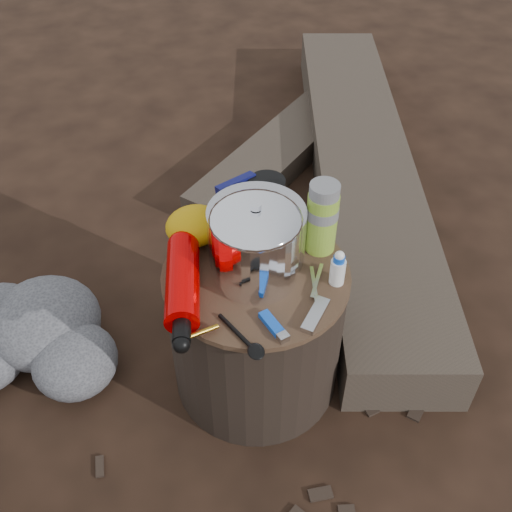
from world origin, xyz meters
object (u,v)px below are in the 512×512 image
object	(u,v)px
stump	(256,329)
thermos	(322,218)
log_main	(361,167)
camping_pot	(256,243)
fuel_bottle	(183,282)
travel_mug	(267,202)

from	to	relation	value
stump	thermos	bearing A→B (deg)	14.42
log_main	camping_pot	bearing A→B (deg)	-114.02
fuel_bottle	camping_pot	bearing A→B (deg)	16.86
camping_pot	thermos	size ratio (longest dim) A/B	1.07
camping_pot	thermos	xyz separation A→B (m)	(0.18, 0.05, -0.01)
stump	camping_pot	size ratio (longest dim) A/B	2.21
fuel_bottle	thermos	size ratio (longest dim) A/B	1.69
thermos	stump	bearing A→B (deg)	-165.58
log_main	fuel_bottle	bearing A→B (deg)	-120.39
camping_pot	thermos	bearing A→B (deg)	15.35
camping_pot	travel_mug	size ratio (longest dim) A/B	1.54
camping_pot	stump	bearing A→B (deg)	65.24
stump	camping_pot	distance (m)	0.31
camping_pot	thermos	world-z (taller)	camping_pot
stump	fuel_bottle	size ratio (longest dim) A/B	1.40
stump	travel_mug	world-z (taller)	travel_mug
fuel_bottle	travel_mug	size ratio (longest dim) A/B	2.44
fuel_bottle	thermos	distance (m)	0.37
camping_pot	fuel_bottle	world-z (taller)	camping_pot
stump	log_main	world-z (taller)	stump
log_main	stump	bearing A→B (deg)	-114.08
log_main	camping_pot	size ratio (longest dim) A/B	10.07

